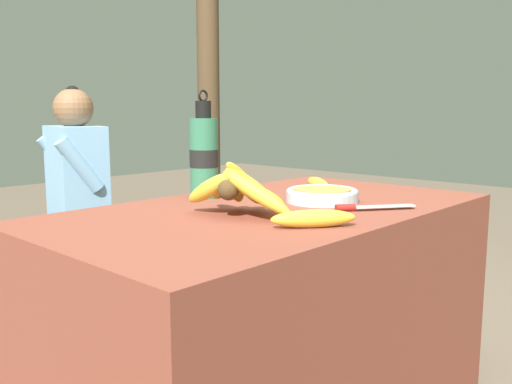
{
  "coord_description": "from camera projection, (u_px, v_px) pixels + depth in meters",
  "views": [
    {
      "loc": [
        -1.15,
        -1.0,
        0.96
      ],
      "look_at": [
        -0.02,
        0.05,
        0.73
      ],
      "focal_mm": 38.0,
      "sensor_mm": 36.0,
      "label": 1
    }
  ],
  "objects": [
    {
      "name": "water_bottle",
      "position": [
        204.0,
        156.0,
        1.7
      ],
      "size": [
        0.09,
        0.09,
        0.34
      ],
      "color": "#337556",
      "rests_on": "market_counter"
    },
    {
      "name": "seated_vendor",
      "position": [
        66.0,
        188.0,
        2.45
      ],
      "size": [
        0.45,
        0.42,
        1.07
      ],
      "rotation": [
        0.0,
        0.0,
        2.91
      ],
      "color": "#232328",
      "rests_on": "ground_plane"
    },
    {
      "name": "knife",
      "position": [
        364.0,
        207.0,
        1.49
      ],
      "size": [
        0.2,
        0.15,
        0.02
      ],
      "rotation": [
        0.0,
        0.0,
        -0.61
      ],
      "color": "#BCBCC1",
      "rests_on": "market_counter"
    },
    {
      "name": "loose_banana_side",
      "position": [
        318.0,
        184.0,
        1.87
      ],
      "size": [
        0.15,
        0.19,
        0.04
      ],
      "rotation": [
        0.0,
        0.0,
        0.95
      ],
      "color": "gold",
      "rests_on": "market_counter"
    },
    {
      "name": "loose_banana_front",
      "position": [
        313.0,
        218.0,
        1.27
      ],
      "size": [
        0.19,
        0.16,
        0.04
      ],
      "rotation": [
        0.0,
        0.0,
        -0.65
      ],
      "color": "gold",
      "rests_on": "market_counter"
    },
    {
      "name": "support_post_far",
      "position": [
        208.0,
        85.0,
        3.5
      ],
      "size": [
        0.14,
        0.14,
        2.25
      ],
      "color": "#4C3823",
      "rests_on": "ground_plane"
    },
    {
      "name": "market_counter",
      "position": [
        272.0,
        322.0,
        1.6
      ],
      "size": [
        1.33,
        0.74,
        0.69
      ],
      "color": "brown",
      "rests_on": "ground_plane"
    },
    {
      "name": "wooden_bench",
      "position": [
        74.0,
        241.0,
        2.52
      ],
      "size": [
        1.71,
        0.32,
        0.42
      ],
      "color": "brown",
      "rests_on": "ground_plane"
    },
    {
      "name": "banana_bunch_ripe",
      "position": [
        239.0,
        188.0,
        1.41
      ],
      "size": [
        0.2,
        0.35,
        0.16
      ],
      "color": "#4C381E",
      "rests_on": "market_counter"
    },
    {
      "name": "serving_bowl",
      "position": [
        322.0,
        194.0,
        1.63
      ],
      "size": [
        0.22,
        0.22,
        0.04
      ],
      "color": "silver",
      "rests_on": "market_counter"
    }
  ]
}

